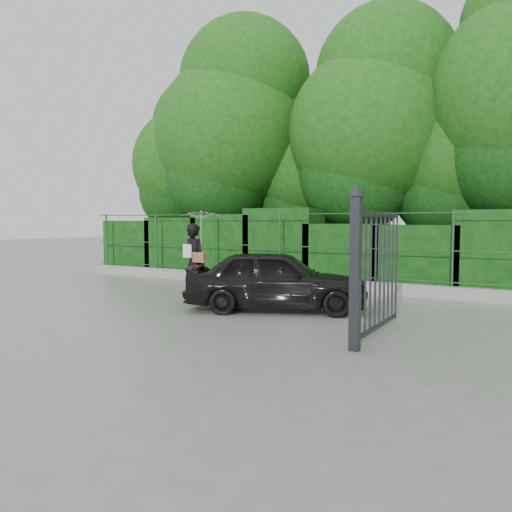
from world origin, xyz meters
The scene contains 8 objects.
ground centered at (0.00, 0.00, 0.00)m, with size 80.00×80.00×0.00m, color gray.
kerb centered at (0.00, 4.50, 0.15)m, with size 14.00×0.25×0.30m, color #9E9E99.
fence centered at (0.22, 4.50, 1.20)m, with size 14.13×0.06×1.80m.
hedge centered at (0.01, 5.50, 0.99)m, with size 14.20×1.20×2.24m.
trees centered at (1.14, 7.74, 4.62)m, with size 17.10×6.15×8.08m.
gate centered at (4.60, -0.72, 1.19)m, with size 0.22×2.33×2.36m.
woman centered at (-0.27, 1.58, 1.38)m, with size 1.00×0.98×2.13m.
car centered at (2.09, 1.12, 0.64)m, with size 1.51×3.75×1.28m, color black.
Camera 1 is at (6.94, -7.97, 1.85)m, focal length 35.00 mm.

